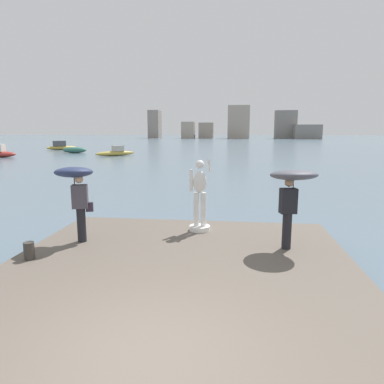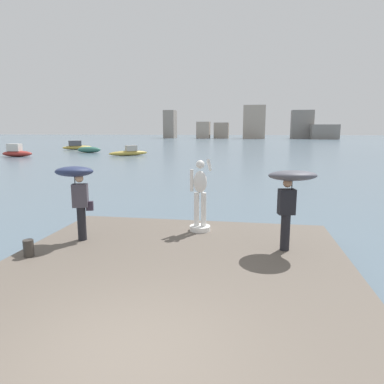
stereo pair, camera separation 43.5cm
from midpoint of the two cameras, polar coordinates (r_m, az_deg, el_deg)
ground_plane at (r=43.96m, az=5.04°, el=5.88°), size 400.00×400.00×0.00m
pier at (r=6.60m, az=-5.82°, el=-17.24°), size 7.59×9.77×0.40m
statue_white_figure at (r=9.76m, az=0.02°, el=-1.19°), size 0.59×0.86×2.05m
onlooker_left at (r=9.24m, az=-19.83°, el=1.35°), size 1.15×1.17×1.97m
onlooker_right at (r=8.44m, az=14.76°, el=1.17°), size 1.32×1.34×1.97m
mooring_bollard at (r=8.68m, az=-26.56°, el=-8.65°), size 0.23×0.23×0.39m
boat_mid at (r=62.22m, az=-20.91°, el=7.00°), size 4.49×4.27×1.50m
boat_far at (r=52.72m, az=-19.02°, el=6.55°), size 3.54×1.38×0.87m
boat_leftward at (r=45.49m, az=-12.73°, el=6.37°), size 4.50×4.33×1.31m
distant_skyline at (r=139.53m, az=7.58°, el=10.76°), size 66.79×14.21×12.64m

